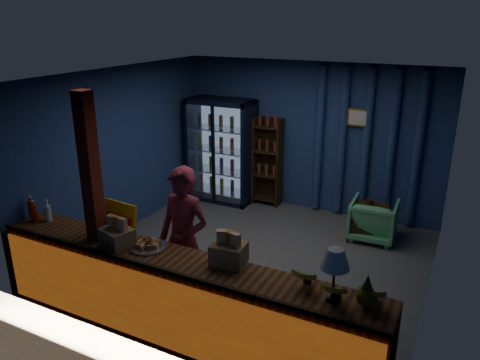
% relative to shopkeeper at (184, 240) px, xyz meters
% --- Properties ---
extents(ground, '(4.60, 4.60, 0.00)m').
position_rel_shopkeeper_xyz_m(ground, '(0.26, 1.36, -0.87)').
color(ground, '#515154').
rests_on(ground, ground).
extents(room_walls, '(4.60, 4.60, 4.60)m').
position_rel_shopkeeper_xyz_m(room_walls, '(0.26, 1.36, 0.70)').
color(room_walls, navy).
rests_on(room_walls, ground).
extents(counter, '(4.40, 0.57, 0.99)m').
position_rel_shopkeeper_xyz_m(counter, '(0.26, -0.55, -0.39)').
color(counter, brown).
rests_on(counter, ground).
extents(support_post, '(0.16, 0.16, 2.60)m').
position_rel_shopkeeper_xyz_m(support_post, '(-0.79, -0.54, 0.43)').
color(support_post, maroon).
rests_on(support_post, ground).
extents(beverage_cooler, '(1.20, 0.62, 1.90)m').
position_rel_shopkeeper_xyz_m(beverage_cooler, '(-1.29, 3.28, 0.07)').
color(beverage_cooler, black).
rests_on(beverage_cooler, ground).
extents(bottle_shelf, '(0.50, 0.28, 1.60)m').
position_rel_shopkeeper_xyz_m(bottle_shelf, '(-0.44, 3.42, -0.07)').
color(bottle_shelf, '#352511').
rests_on(bottle_shelf, ground).
extents(curtain_folds, '(1.74, 0.14, 2.50)m').
position_rel_shopkeeper_xyz_m(curtain_folds, '(1.26, 3.50, 0.43)').
color(curtain_folds, navy).
rests_on(curtain_folds, room_walls).
extents(framed_picture, '(0.36, 0.04, 0.28)m').
position_rel_shopkeeper_xyz_m(framed_picture, '(1.11, 3.46, 0.88)').
color(framed_picture, gold).
rests_on(framed_picture, room_walls).
extents(shopkeeper, '(0.64, 0.42, 1.73)m').
position_rel_shopkeeper_xyz_m(shopkeeper, '(0.00, 0.00, 0.00)').
color(shopkeeper, maroon).
rests_on(shopkeeper, ground).
extents(green_chair, '(0.71, 0.73, 0.63)m').
position_rel_shopkeeper_xyz_m(green_chair, '(1.61, 2.81, -0.55)').
color(green_chair, '#61C37D').
rests_on(green_chair, ground).
extents(side_table, '(0.68, 0.56, 0.65)m').
position_rel_shopkeeper_xyz_m(side_table, '(1.54, 2.77, -0.59)').
color(side_table, '#352511').
rests_on(side_table, ground).
extents(yellow_sign, '(0.47, 0.14, 0.37)m').
position_rel_shopkeeper_xyz_m(yellow_sign, '(-0.63, -0.32, 0.27)').
color(yellow_sign, yellow).
rests_on(yellow_sign, counter).
extents(soda_bottles, '(0.36, 0.16, 0.27)m').
position_rel_shopkeeper_xyz_m(soda_bottles, '(-1.79, -0.48, 0.19)').
color(soda_bottles, red).
rests_on(soda_bottles, counter).
extents(snack_box_left, '(0.39, 0.35, 0.35)m').
position_rel_shopkeeper_xyz_m(snack_box_left, '(-0.45, -0.60, 0.21)').
color(snack_box_left, olive).
rests_on(snack_box_left, counter).
extents(snack_box_centre, '(0.36, 0.31, 0.35)m').
position_rel_shopkeeper_xyz_m(snack_box_centre, '(0.79, -0.37, 0.21)').
color(snack_box_centre, olive).
rests_on(snack_box_centre, counter).
extents(pastry_tray, '(0.41, 0.41, 0.07)m').
position_rel_shopkeeper_xyz_m(pastry_tray, '(-0.15, -0.46, 0.11)').
color(pastry_tray, silver).
rests_on(pastry_tray, counter).
extents(banana_bunches, '(0.88, 0.33, 0.19)m').
position_rel_shopkeeper_xyz_m(banana_bunches, '(1.91, -0.43, 0.18)').
color(banana_bunches, gold).
rests_on(banana_bunches, counter).
extents(table_lamp, '(0.26, 0.26, 0.50)m').
position_rel_shopkeeper_xyz_m(table_lamp, '(1.90, -0.53, 0.48)').
color(table_lamp, black).
rests_on(table_lamp, counter).
extents(pineapple, '(0.17, 0.17, 0.30)m').
position_rel_shopkeeper_xyz_m(pineapple, '(2.18, -0.49, 0.21)').
color(pineapple, olive).
rests_on(pineapple, counter).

